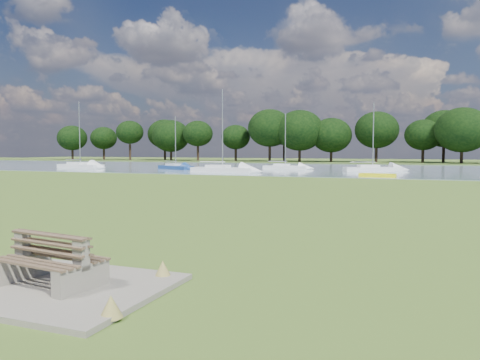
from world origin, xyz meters
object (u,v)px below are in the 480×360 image
(sailboat_5, at_px, (285,166))
(sailboat_6, at_px, (80,165))
(sailboat_4, at_px, (222,168))
(bench_pair, at_px, (51,262))
(kayak, at_px, (377,175))
(sailboat_1, at_px, (372,167))
(sailboat_7, at_px, (175,166))

(sailboat_5, height_order, sailboat_6, sailboat_6)
(sailboat_4, distance_m, sailboat_5, 10.74)
(bench_pair, distance_m, sailboat_4, 43.82)
(kayak, height_order, sailboat_4, sailboat_4)
(bench_pair, bearing_deg, sailboat_1, 96.67)
(sailboat_1, bearing_deg, sailboat_7, 163.70)
(sailboat_1, distance_m, sailboat_6, 38.34)
(bench_pair, height_order, sailboat_1, sailboat_1)
(kayak, bearing_deg, sailboat_7, 170.04)
(bench_pair, xyz_separation_m, sailboat_4, (-14.52, 41.34, 0.01))
(sailboat_7, bearing_deg, sailboat_6, -151.20)
(kayak, height_order, sailboat_6, sailboat_6)
(sailboat_4, bearing_deg, sailboat_6, 174.60)
(sailboat_1, xyz_separation_m, sailboat_5, (-10.98, 1.74, -0.03))
(kayak, height_order, sailboat_5, sailboat_5)
(sailboat_1, distance_m, sailboat_4, 17.45)
(kayak, relative_size, sailboat_7, 0.49)
(kayak, distance_m, sailboat_7, 26.69)
(sailboat_4, distance_m, sailboat_7, 9.56)
(sailboat_5, xyz_separation_m, sailboat_7, (-12.95, -5.23, 0.00))
(kayak, bearing_deg, sailboat_6, 177.57)
(sailboat_5, bearing_deg, sailboat_7, -161.35)
(sailboat_1, distance_m, sailboat_7, 24.19)
(bench_pair, distance_m, kayak, 38.09)
(sailboat_1, bearing_deg, sailboat_4, -177.30)
(sailboat_1, xyz_separation_m, sailboat_4, (-15.51, -8.00, 0.03))
(sailboat_1, height_order, sailboat_6, sailboat_6)
(bench_pair, height_order, kayak, bench_pair)
(sailboat_5, bearing_deg, sailboat_6, -170.04)
(sailboat_4, height_order, sailboat_7, sailboat_4)
(sailboat_1, bearing_deg, bench_pair, -115.73)
(kayak, bearing_deg, bench_pair, -86.70)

